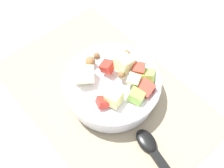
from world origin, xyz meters
The scene contains 4 objects.
ground_plane centered at (0.00, 0.00, 0.00)m, with size 2.40×2.40×0.00m, color silver.
placemat centered at (0.00, 0.00, 0.00)m, with size 0.50×0.33×0.01m, color gray.
salad_bowl centered at (0.01, 0.01, 0.04)m, with size 0.22×0.22×0.10m.
serving_spoon centered at (0.20, -0.02, 0.01)m, with size 0.22×0.07×0.01m.
Camera 1 is at (0.27, -0.22, 0.58)m, focal length 46.17 mm.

